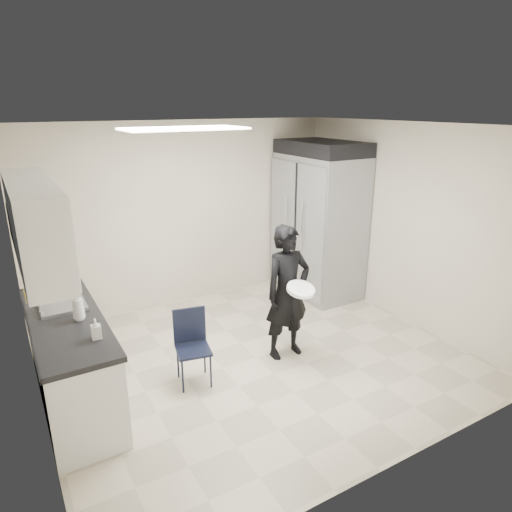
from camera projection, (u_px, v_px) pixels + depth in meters
floor at (256, 358)px, 5.30m from camera, size 4.50×4.50×0.00m
ceiling at (256, 126)px, 4.47m from camera, size 4.50×4.50×0.00m
back_wall at (186, 214)px, 6.53m from camera, size 4.50×0.00×4.50m
left_wall at (24, 293)px, 3.82m from camera, size 0.00×4.00×4.00m
right_wall at (405, 225)px, 5.96m from camera, size 0.00×4.00×4.00m
ceiling_panel at (184, 129)px, 4.52m from camera, size 1.20×0.60×0.02m
lower_counter at (71, 363)px, 4.40m from camera, size 0.60×1.90×0.86m
countertop at (65, 320)px, 4.26m from camera, size 0.64×1.95×0.05m
sink at (64, 311)px, 4.48m from camera, size 0.42×0.40×0.14m
faucet at (39, 301)px, 4.33m from camera, size 0.02×0.02×0.24m
upper_cabinets at (35, 224)px, 3.90m from camera, size 0.35×1.80×0.75m
towel_dispenser at (20, 220)px, 4.87m from camera, size 0.22×0.30×0.35m
notice_sticker_left at (26, 297)px, 3.93m from camera, size 0.00×0.12×0.07m
notice_sticker_right at (24, 294)px, 4.10m from camera, size 0.00×0.12×0.07m
commercial_fridge at (319, 226)px, 6.88m from camera, size 0.80×1.35×2.10m
fridge_compressor at (322, 148)px, 6.52m from camera, size 0.80×1.35×0.20m
folding_chair at (193, 350)px, 4.71m from camera, size 0.40×0.40×0.77m
man_tuxedo at (287, 292)px, 5.15m from camera, size 0.57×0.38×1.56m
bucket_lid at (301, 289)px, 4.90m from camera, size 0.31×0.31×0.04m
soap_bottle_a at (78, 305)px, 4.18m from camera, size 0.15×0.15×0.28m
soap_bottle_b at (96, 329)px, 3.85m from camera, size 0.09×0.09×0.18m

